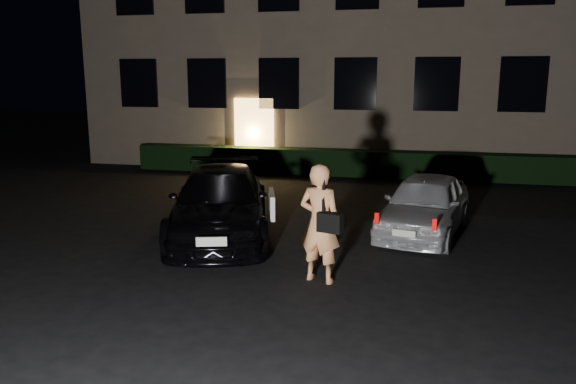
# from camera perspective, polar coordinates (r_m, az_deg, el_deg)

# --- Properties ---
(ground) EXTENTS (80.00, 80.00, 0.00)m
(ground) POSITION_cam_1_polar(r_m,az_deg,el_deg) (8.83, -1.21, -10.06)
(ground) COLOR black
(ground) RESTS_ON ground
(building) EXTENTS (20.00, 8.11, 12.00)m
(building) POSITION_cam_1_polar(r_m,az_deg,el_deg) (23.19, 8.15, 18.40)
(building) COLOR #6D604E
(building) RESTS_ON ground
(hedge) EXTENTS (15.00, 0.70, 0.85)m
(hedge) POSITION_cam_1_polar(r_m,az_deg,el_deg) (18.78, 6.52, 2.95)
(hedge) COLOR black
(hedge) RESTS_ON ground
(sedan) EXTENTS (3.21, 5.14, 1.39)m
(sedan) POSITION_cam_1_polar(r_m,az_deg,el_deg) (11.70, -6.92, -1.09)
(sedan) COLOR black
(sedan) RESTS_ON ground
(hatch) EXTENTS (2.25, 3.94, 1.26)m
(hatch) POSITION_cam_1_polar(r_m,az_deg,el_deg) (12.08, 13.75, -1.25)
(hatch) COLOR silver
(hatch) RESTS_ON ground
(man) EXTENTS (0.81, 0.65, 1.94)m
(man) POSITION_cam_1_polar(r_m,az_deg,el_deg) (8.98, 3.29, -3.17)
(man) COLOR #F49D60
(man) RESTS_ON ground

